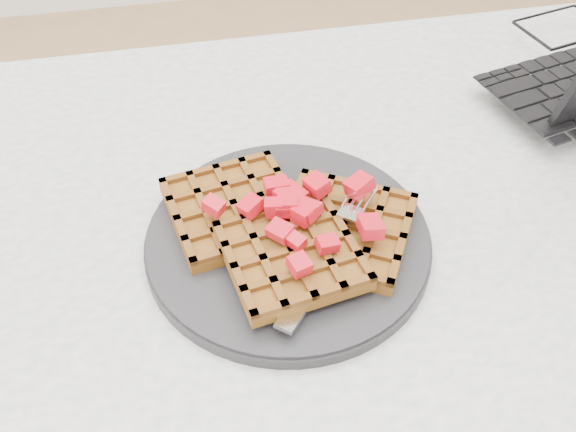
{
  "coord_description": "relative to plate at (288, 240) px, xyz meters",
  "views": [
    {
      "loc": [
        -0.18,
        -0.37,
        1.2
      ],
      "look_at": [
        -0.11,
        0.02,
        0.79
      ],
      "focal_mm": 40.0,
      "sensor_mm": 36.0,
      "label": 1
    }
  ],
  "objects": [
    {
      "name": "table",
      "position": [
        0.11,
        -0.02,
        -0.12
      ],
      "size": [
        1.2,
        0.8,
        0.75
      ],
      "color": "silver",
      "rests_on": "ground"
    },
    {
      "name": "plate",
      "position": [
        0.0,
        0.0,
        0.0
      ],
      "size": [
        0.26,
        0.26,
        0.02
      ],
      "primitive_type": "cylinder",
      "color": "black",
      "rests_on": "table"
    },
    {
      "name": "waffles",
      "position": [
        0.0,
        -0.0,
        0.02
      ],
      "size": [
        0.24,
        0.2,
        0.03
      ],
      "color": "brown",
      "rests_on": "plate"
    },
    {
      "name": "strawberry_pile",
      "position": [
        0.0,
        -0.0,
        0.05
      ],
      "size": [
        0.15,
        0.15,
        0.02
      ],
      "primitive_type": null,
      "color": "#AB0012",
      "rests_on": "waffles"
    },
    {
      "name": "fork",
      "position": [
        0.03,
        -0.04,
        0.02
      ],
      "size": [
        0.13,
        0.15,
        0.02
      ],
      "primitive_type": null,
      "rotation": [
        0.0,
        0.0,
        -0.68
      ],
      "color": "silver",
      "rests_on": "plate"
    }
  ]
}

